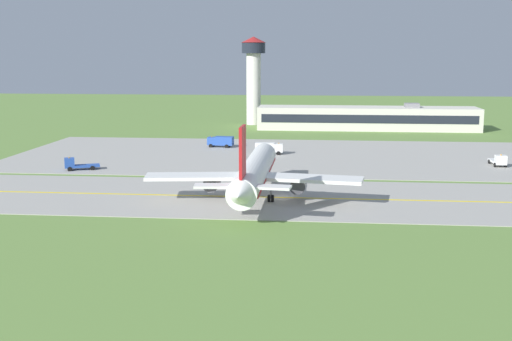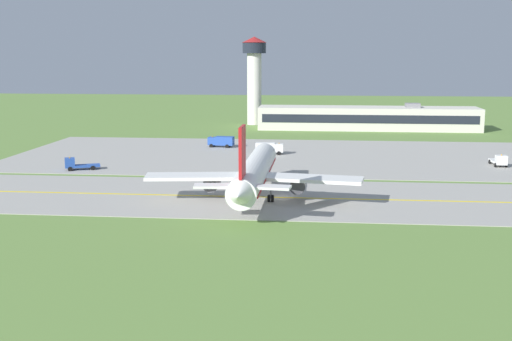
# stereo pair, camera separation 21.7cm
# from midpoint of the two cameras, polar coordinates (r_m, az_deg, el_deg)

# --- Properties ---
(ground_plane) EXTENTS (500.00, 500.00, 0.00)m
(ground_plane) POSITION_cam_midpoint_polar(r_m,az_deg,el_deg) (99.78, 2.34, -2.42)
(ground_plane) COLOR olive
(taxiway_strip) EXTENTS (240.00, 28.00, 0.10)m
(taxiway_strip) POSITION_cam_midpoint_polar(r_m,az_deg,el_deg) (99.77, 2.34, -2.39)
(taxiway_strip) COLOR #9E9B93
(taxiway_strip) RESTS_ON ground
(apron_pad) EXTENTS (140.00, 52.00, 0.10)m
(apron_pad) POSITION_cam_midpoint_polar(r_m,az_deg,el_deg) (140.96, 7.44, 1.23)
(apron_pad) COLOR #9E9B93
(apron_pad) RESTS_ON ground
(taxiway_centreline) EXTENTS (220.00, 0.60, 0.01)m
(taxiway_centreline) POSITION_cam_midpoint_polar(r_m,az_deg,el_deg) (99.76, 2.34, -2.36)
(taxiway_centreline) COLOR yellow
(taxiway_centreline) RESTS_ON taxiway_strip
(airplane_lead) EXTENTS (32.52, 39.51, 12.70)m
(airplane_lead) POSITION_cam_midpoint_polar(r_m,az_deg,el_deg) (97.95, -0.08, -0.18)
(airplane_lead) COLOR white
(airplane_lead) RESTS_ON ground
(service_truck_baggage) EXTENTS (6.69, 4.37, 2.59)m
(service_truck_baggage) POSITION_cam_midpoint_polar(r_m,az_deg,el_deg) (127.61, -15.28, 0.54)
(service_truck_baggage) COLOR #264CA5
(service_truck_baggage) RESTS_ON ground
(service_truck_fuel) EXTENTS (6.07, 2.52, 2.60)m
(service_truck_fuel) POSITION_cam_midpoint_polar(r_m,az_deg,el_deg) (142.38, 1.20, 2.00)
(service_truck_fuel) COLOR silver
(service_truck_fuel) RESTS_ON ground
(service_truck_catering) EXTENTS (6.20, 2.88, 2.60)m
(service_truck_catering) POSITION_cam_midpoint_polar(r_m,az_deg,el_deg) (153.44, -3.00, 2.58)
(service_truck_catering) COLOR #264CA5
(service_truck_catering) RESTS_ON ground
(service_truck_pushback) EXTENTS (2.41, 6.42, 2.59)m
(service_truck_pushback) POSITION_cam_midpoint_polar(r_m,az_deg,el_deg) (135.75, 20.46, 0.81)
(service_truck_pushback) COLOR silver
(service_truck_pushback) RESTS_ON ground
(terminal_building) EXTENTS (62.92, 11.95, 7.69)m
(terminal_building) POSITION_cam_midpoint_polar(r_m,az_deg,el_deg) (192.71, 9.75, 4.51)
(terminal_building) COLOR beige
(terminal_building) RESTS_ON ground
(control_tower) EXTENTS (7.60, 7.60, 26.77)m
(control_tower) POSITION_cam_midpoint_polar(r_m,az_deg,el_deg) (202.91, -0.12, 8.57)
(control_tower) COLOR silver
(control_tower) RESTS_ON ground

